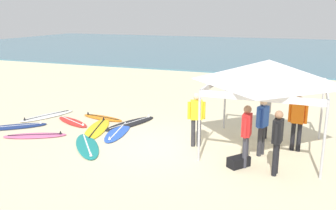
% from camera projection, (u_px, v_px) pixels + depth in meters
% --- Properties ---
extents(ground_plane, '(80.00, 80.00, 0.00)m').
position_uv_depth(ground_plane, '(164.00, 146.00, 11.48)').
color(ground_plane, beige).
extents(sea, '(80.00, 36.00, 0.10)m').
position_uv_depth(sea, '(272.00, 49.00, 40.81)').
color(sea, teal).
rests_on(sea, ground).
extents(canopy_tent, '(3.32, 3.32, 2.75)m').
position_uv_depth(canopy_tent, '(269.00, 72.00, 10.68)').
color(canopy_tent, '#B7B7BC').
rests_on(canopy_tent, ground).
extents(surfboard_blue, '(1.11, 2.43, 0.19)m').
position_uv_depth(surfboard_blue, '(118.00, 131.00, 12.80)').
color(surfboard_blue, blue).
rests_on(surfboard_blue, ground).
extents(surfboard_teal, '(2.03, 2.25, 0.19)m').
position_uv_depth(surfboard_teal, '(87.00, 146.00, 11.44)').
color(surfboard_teal, '#19847F').
rests_on(surfboard_teal, ground).
extents(surfboard_red, '(1.93, 1.28, 0.19)m').
position_uv_depth(surfboard_red, '(73.00, 122.00, 13.93)').
color(surfboard_red, red).
rests_on(surfboard_red, ground).
extents(surfboard_navy, '(2.20, 1.95, 0.19)m').
position_uv_depth(surfboard_navy, '(14.00, 127.00, 13.34)').
color(surfboard_navy, navy).
rests_on(surfboard_navy, ground).
extents(surfboard_pink, '(2.11, 1.44, 0.19)m').
position_uv_depth(surfboard_pink, '(35.00, 136.00, 12.38)').
color(surfboard_pink, pink).
rests_on(surfboard_pink, ground).
extents(surfboard_white, '(1.42, 2.38, 0.19)m').
position_uv_depth(surfboard_white, '(47.00, 116.00, 14.73)').
color(surfboard_white, white).
rests_on(surfboard_white, ground).
extents(surfboard_yellow, '(1.39, 2.57, 0.19)m').
position_uv_depth(surfboard_yellow, '(97.00, 129.00, 13.11)').
color(surfboard_yellow, yellow).
rests_on(surfboard_yellow, ground).
extents(surfboard_black, '(1.42, 2.46, 0.19)m').
position_uv_depth(surfboard_black, '(131.00, 123.00, 13.75)').
color(surfboard_black, black).
rests_on(surfboard_black, ground).
extents(surfboard_orange, '(1.93, 0.80, 0.19)m').
position_uv_depth(surfboard_orange, '(103.00, 118.00, 14.47)').
color(surfboard_orange, orange).
rests_on(surfboard_orange, ground).
extents(person_blue, '(0.33, 0.52, 1.71)m').
position_uv_depth(person_blue, '(262.00, 123.00, 10.56)').
color(person_blue, '#2D2D33').
rests_on(person_blue, ground).
extents(person_red, '(0.23, 0.55, 1.71)m').
position_uv_depth(person_red, '(246.00, 132.00, 9.77)').
color(person_red, '#383842').
rests_on(person_red, ground).
extents(person_black, '(0.26, 0.55, 1.71)m').
position_uv_depth(person_black, '(277.00, 138.00, 9.27)').
color(person_black, black).
rests_on(person_black, ground).
extents(person_grey, '(0.32, 0.53, 1.71)m').
position_uv_depth(person_grey, '(265.00, 110.00, 11.92)').
color(person_grey, black).
rests_on(person_grey, ground).
extents(person_orange, '(0.55, 0.26, 1.71)m').
position_uv_depth(person_orange, '(297.00, 119.00, 10.89)').
color(person_orange, black).
rests_on(person_orange, ground).
extents(person_yellow, '(0.52, 0.33, 1.71)m').
position_uv_depth(person_yellow, '(196.00, 116.00, 11.27)').
color(person_yellow, '#2D2D33').
rests_on(person_yellow, ground).
extents(gear_bag_near_tent, '(0.62, 0.67, 0.28)m').
position_uv_depth(gear_bag_near_tent, '(239.00, 162.00, 9.95)').
color(gear_bag_near_tent, black).
rests_on(gear_bag_near_tent, ground).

